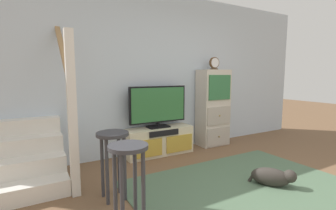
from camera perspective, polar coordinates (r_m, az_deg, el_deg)
name	(u,v)px	position (r m, az deg, el deg)	size (l,w,h in m)	color
back_wall	(167,73)	(4.35, -0.29, 7.38)	(6.40, 0.12, 2.70)	silver
area_rug	(244,188)	(3.17, 17.33, -17.94)	(2.60, 1.80, 0.01)	#4C664C
media_console	(159,141)	(4.12, -2.11, -8.40)	(1.16, 0.38, 0.46)	beige
television	(158,106)	(4.03, -2.31, -0.15)	(1.01, 0.22, 0.69)	black
side_cabinet	(213,108)	(4.67, 10.49, -0.66)	(0.58, 0.38, 1.42)	beige
desk_clock	(214,63)	(4.62, 10.76, 9.53)	(0.20, 0.08, 0.23)	#4C3823
staircase	(24,150)	(3.67, -30.53, -9.07)	(1.00, 1.36, 2.20)	silver
bar_stool_near	(129,167)	(2.16, -9.20, -14.10)	(0.34, 0.34, 0.74)	#333338
bar_stool_far	(113,150)	(2.68, -12.75, -10.17)	(0.34, 0.34, 0.73)	#333338
dog	(273,177)	(3.29, 23.31, -15.15)	(0.42, 0.48, 0.23)	#332D28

